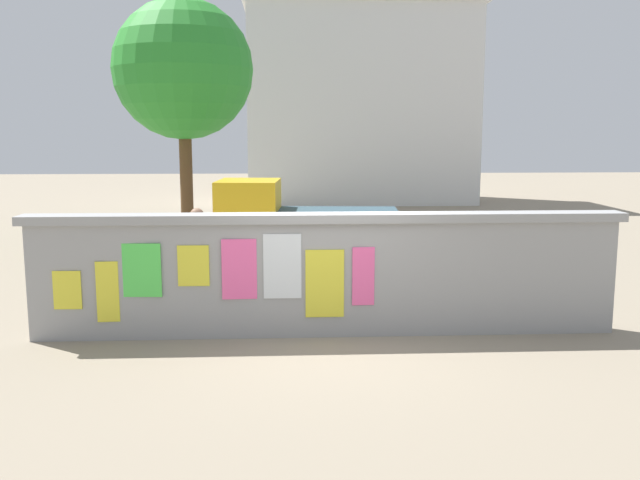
{
  "coord_description": "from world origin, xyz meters",
  "views": [
    {
      "loc": [
        -0.58,
        -9.35,
        2.81
      ],
      "look_at": [
        -0.03,
        1.07,
        1.17
      ],
      "focal_mm": 38.83,
      "sensor_mm": 36.0,
      "label": 1
    }
  ],
  "objects_px": {
    "person_walking": "(284,254)",
    "tree_roadside": "(183,70)",
    "motorcycle": "(506,274)",
    "bicycle_near": "(147,253)",
    "person_bystander": "(198,248)",
    "auto_rickshaw_truck": "(298,227)"
  },
  "relations": [
    {
      "from": "person_walking",
      "to": "motorcycle",
      "type": "bearing_deg",
      "value": 12.21
    },
    {
      "from": "auto_rickshaw_truck",
      "to": "person_bystander",
      "type": "bearing_deg",
      "value": -119.63
    },
    {
      "from": "person_bystander",
      "to": "tree_roadside",
      "type": "relative_size",
      "value": 0.26
    },
    {
      "from": "motorcycle",
      "to": "person_walking",
      "type": "bearing_deg",
      "value": -167.79
    },
    {
      "from": "motorcycle",
      "to": "bicycle_near",
      "type": "distance_m",
      "value": 7.15
    },
    {
      "from": "person_walking",
      "to": "person_bystander",
      "type": "distance_m",
      "value": 1.5
    },
    {
      "from": "motorcycle",
      "to": "tree_roadside",
      "type": "bearing_deg",
      "value": 129.18
    },
    {
      "from": "bicycle_near",
      "to": "tree_roadside",
      "type": "height_order",
      "value": "tree_roadside"
    },
    {
      "from": "motorcycle",
      "to": "bicycle_near",
      "type": "xyz_separation_m",
      "value": [
        -6.5,
        2.99,
        -0.1
      ]
    },
    {
      "from": "person_bystander",
      "to": "bicycle_near",
      "type": "bearing_deg",
      "value": 114.49
    },
    {
      "from": "auto_rickshaw_truck",
      "to": "motorcycle",
      "type": "bearing_deg",
      "value": -38.84
    },
    {
      "from": "person_bystander",
      "to": "tree_roadside",
      "type": "bearing_deg",
      "value": 98.98
    },
    {
      "from": "bicycle_near",
      "to": "motorcycle",
      "type": "bearing_deg",
      "value": -24.69
    },
    {
      "from": "bicycle_near",
      "to": "tree_roadside",
      "type": "xyz_separation_m",
      "value": [
        0.19,
        4.76,
        4.05
      ]
    },
    {
      "from": "motorcycle",
      "to": "bicycle_near",
      "type": "relative_size",
      "value": 1.12
    },
    {
      "from": "auto_rickshaw_truck",
      "to": "bicycle_near",
      "type": "distance_m",
      "value": 3.15
    },
    {
      "from": "bicycle_near",
      "to": "tree_roadside",
      "type": "distance_m",
      "value": 6.25
    },
    {
      "from": "person_walking",
      "to": "tree_roadside",
      "type": "height_order",
      "value": "tree_roadside"
    },
    {
      "from": "auto_rickshaw_truck",
      "to": "motorcycle",
      "type": "relative_size",
      "value": 1.94
    },
    {
      "from": "bicycle_near",
      "to": "person_walking",
      "type": "bearing_deg",
      "value": -53.53
    },
    {
      "from": "motorcycle",
      "to": "tree_roadside",
      "type": "height_order",
      "value": "tree_roadside"
    },
    {
      "from": "person_bystander",
      "to": "tree_roadside",
      "type": "xyz_separation_m",
      "value": [
        -1.25,
        7.92,
        3.43
      ]
    }
  ]
}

